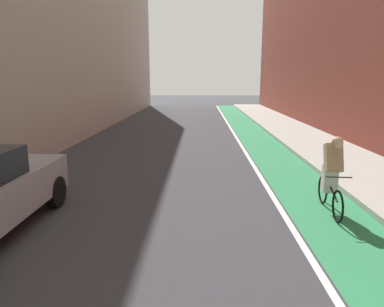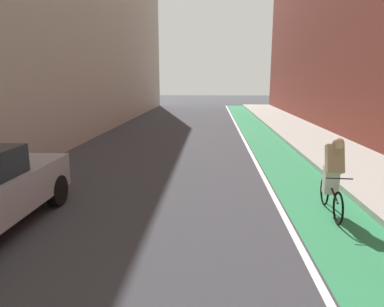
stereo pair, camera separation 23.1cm
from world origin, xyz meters
TOP-DOWN VIEW (x-y plane):
  - ground_plane at (0.00, 17.97)m, footprint 96.68×96.68m
  - bike_lane_paint at (3.35, 19.97)m, footprint 1.60×43.94m
  - lane_divider_stripe at (2.45, 19.97)m, footprint 0.12×43.94m
  - sidewalk_right at (5.51, 19.97)m, footprint 2.71×43.94m
  - cyclist_trailing at (3.41, 12.16)m, footprint 0.48×1.67m

SIDE VIEW (x-z plane):
  - ground_plane at x=0.00m, z-range 0.00..0.00m
  - bike_lane_paint at x=3.35m, z-range 0.00..0.00m
  - lane_divider_stripe at x=2.45m, z-range 0.00..0.00m
  - sidewalk_right at x=5.51m, z-range 0.00..0.14m
  - cyclist_trailing at x=3.41m, z-range 0.01..1.60m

